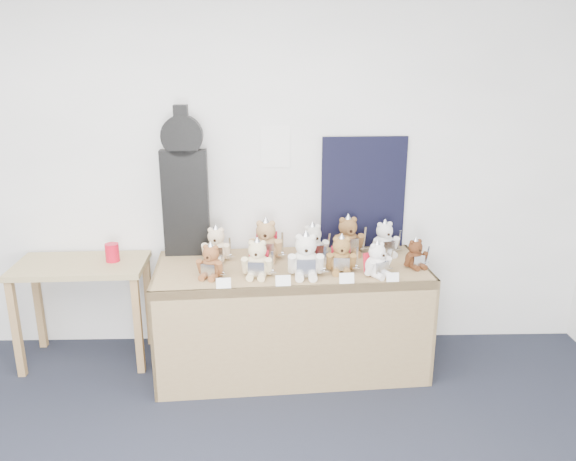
{
  "coord_description": "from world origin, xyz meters",
  "views": [
    {
      "loc": [
        0.64,
        -1.52,
        2.12
      ],
      "look_at": [
        0.74,
        1.98,
        1.04
      ],
      "focal_mm": 35.0,
      "sensor_mm": 36.0,
      "label": 1
    }
  ],
  "objects_px": {
    "teddy_front_left": "(257,260)",
    "teddy_back_end": "(384,240)",
    "red_cup": "(112,253)",
    "teddy_back_centre_left": "(266,242)",
    "side_table": "(82,280)",
    "teddy_back_right": "(348,237)",
    "display_table": "(292,291)",
    "teddy_front_right": "(341,256)",
    "teddy_front_centre": "(306,257)",
    "teddy_back_centre_right": "(313,244)",
    "guitar_case": "(185,184)",
    "teddy_back_left": "(216,246)",
    "teddy_front_far_right": "(377,261)",
    "teddy_front_end": "(415,255)",
    "teddy_front_far_left": "(211,262)"
  },
  "relations": [
    {
      "from": "teddy_back_centre_right",
      "to": "teddy_back_end",
      "type": "xyz_separation_m",
      "value": [
        0.52,
        0.11,
        -0.01
      ]
    },
    {
      "from": "teddy_back_centre_left",
      "to": "teddy_back_centre_right",
      "type": "xyz_separation_m",
      "value": [
        0.33,
        -0.03,
        -0.01
      ]
    },
    {
      "from": "display_table",
      "to": "teddy_front_right",
      "type": "distance_m",
      "value": 0.43
    },
    {
      "from": "teddy_front_end",
      "to": "teddy_front_far_left",
      "type": "bearing_deg",
      "value": 165.83
    },
    {
      "from": "teddy_front_far_right",
      "to": "teddy_back_left",
      "type": "bearing_deg",
      "value": 132.54
    },
    {
      "from": "teddy_front_centre",
      "to": "guitar_case",
      "type": "bearing_deg",
      "value": 152.49
    },
    {
      "from": "guitar_case",
      "to": "teddy_back_centre_left",
      "type": "bearing_deg",
      "value": -14.86
    },
    {
      "from": "guitar_case",
      "to": "teddy_front_far_right",
      "type": "height_order",
      "value": "guitar_case"
    },
    {
      "from": "side_table",
      "to": "teddy_back_right",
      "type": "bearing_deg",
      "value": 1.1
    },
    {
      "from": "teddy_front_left",
      "to": "teddy_back_left",
      "type": "height_order",
      "value": "teddy_front_left"
    },
    {
      "from": "teddy_back_end",
      "to": "teddy_back_left",
      "type": "bearing_deg",
      "value": 170.1
    },
    {
      "from": "teddy_front_far_right",
      "to": "teddy_back_end",
      "type": "height_order",
      "value": "teddy_back_end"
    },
    {
      "from": "teddy_front_left",
      "to": "teddy_front_end",
      "type": "height_order",
      "value": "teddy_front_left"
    },
    {
      "from": "teddy_front_left",
      "to": "teddy_back_left",
      "type": "distance_m",
      "value": 0.42
    },
    {
      "from": "teddy_front_left",
      "to": "teddy_back_right",
      "type": "relative_size",
      "value": 0.89
    },
    {
      "from": "display_table",
      "to": "guitar_case",
      "type": "height_order",
      "value": "guitar_case"
    },
    {
      "from": "display_table",
      "to": "teddy_front_centre",
      "type": "distance_m",
      "value": 0.33
    },
    {
      "from": "side_table",
      "to": "teddy_front_right",
      "type": "xyz_separation_m",
      "value": [
        1.8,
        -0.25,
        0.25
      ]
    },
    {
      "from": "guitar_case",
      "to": "teddy_front_centre",
      "type": "bearing_deg",
      "value": -31.09
    },
    {
      "from": "teddy_front_end",
      "to": "teddy_front_far_right",
      "type": "bearing_deg",
      "value": -173.07
    },
    {
      "from": "side_table",
      "to": "teddy_back_centre_left",
      "type": "xyz_separation_m",
      "value": [
        1.3,
        0.0,
        0.27
      ]
    },
    {
      "from": "display_table",
      "to": "guitar_case",
      "type": "bearing_deg",
      "value": 151.81
    },
    {
      "from": "display_table",
      "to": "red_cup",
      "type": "bearing_deg",
      "value": 165.3
    },
    {
      "from": "teddy_front_far_left",
      "to": "teddy_front_left",
      "type": "xyz_separation_m",
      "value": [
        0.3,
        0.01,
        0.01
      ]
    },
    {
      "from": "red_cup",
      "to": "teddy_front_centre",
      "type": "relative_size",
      "value": 0.4
    },
    {
      "from": "teddy_front_left",
      "to": "side_table",
      "type": "bearing_deg",
      "value": 172.08
    },
    {
      "from": "red_cup",
      "to": "teddy_back_centre_left",
      "type": "distance_m",
      "value": 1.09
    },
    {
      "from": "guitar_case",
      "to": "teddy_front_far_right",
      "type": "xyz_separation_m",
      "value": [
        1.29,
        -0.46,
        -0.42
      ]
    },
    {
      "from": "teddy_front_centre",
      "to": "teddy_back_left",
      "type": "height_order",
      "value": "teddy_front_centre"
    },
    {
      "from": "teddy_front_centre",
      "to": "teddy_front_end",
      "type": "height_order",
      "value": "teddy_front_centre"
    },
    {
      "from": "teddy_front_far_right",
      "to": "teddy_back_right",
      "type": "relative_size",
      "value": 0.82
    },
    {
      "from": "teddy_front_left",
      "to": "teddy_back_end",
      "type": "height_order",
      "value": "same"
    },
    {
      "from": "teddy_front_centre",
      "to": "teddy_front_end",
      "type": "relative_size",
      "value": 1.45
    },
    {
      "from": "display_table",
      "to": "teddy_front_centre",
      "type": "height_order",
      "value": "teddy_front_centre"
    },
    {
      "from": "teddy_front_far_left",
      "to": "teddy_back_centre_left",
      "type": "xyz_separation_m",
      "value": [
        0.35,
        0.33,
        0.03
      ]
    },
    {
      "from": "red_cup",
      "to": "teddy_back_centre_left",
      "type": "height_order",
      "value": "teddy_back_centre_left"
    },
    {
      "from": "guitar_case",
      "to": "teddy_front_far_left",
      "type": "relative_size",
      "value": 4.24
    },
    {
      "from": "teddy_front_left",
      "to": "teddy_back_end",
      "type": "distance_m",
      "value": 0.98
    },
    {
      "from": "display_table",
      "to": "teddy_front_left",
      "type": "height_order",
      "value": "teddy_front_left"
    },
    {
      "from": "teddy_back_centre_left",
      "to": "red_cup",
      "type": "bearing_deg",
      "value": -178.06
    },
    {
      "from": "teddy_front_right",
      "to": "teddy_front_far_right",
      "type": "distance_m",
      "value": 0.24
    },
    {
      "from": "teddy_front_left",
      "to": "teddy_front_far_right",
      "type": "bearing_deg",
      "value": 5.67
    },
    {
      "from": "teddy_front_far_right",
      "to": "teddy_back_left",
      "type": "relative_size",
      "value": 0.93
    },
    {
      "from": "teddy_front_far_right",
      "to": "teddy_back_centre_right",
      "type": "height_order",
      "value": "teddy_back_centre_right"
    },
    {
      "from": "guitar_case",
      "to": "teddy_back_left",
      "type": "height_order",
      "value": "guitar_case"
    },
    {
      "from": "teddy_front_right",
      "to": "teddy_back_end",
      "type": "relative_size",
      "value": 0.99
    },
    {
      "from": "red_cup",
      "to": "teddy_front_centre",
      "type": "xyz_separation_m",
      "value": [
        1.34,
        -0.36,
        0.08
      ]
    },
    {
      "from": "teddy_front_left",
      "to": "teddy_front_end",
      "type": "relative_size",
      "value": 1.25
    },
    {
      "from": "teddy_front_right",
      "to": "teddy_back_centre_left",
      "type": "distance_m",
      "value": 0.56
    },
    {
      "from": "teddy_front_far_left",
      "to": "teddy_front_far_right",
      "type": "height_order",
      "value": "teddy_front_far_right"
    }
  ]
}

